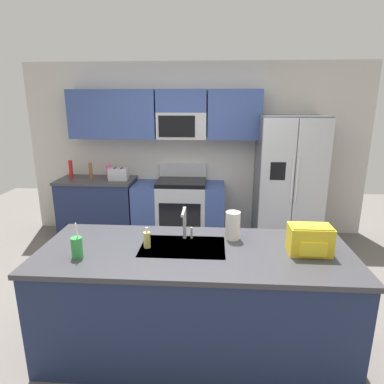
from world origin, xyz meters
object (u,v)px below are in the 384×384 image
at_px(refrigerator, 288,181).
at_px(bottle_red, 71,169).
at_px(pepper_mill, 91,171).
at_px(sink_faucet, 185,221).
at_px(paper_towel_roll, 233,225).
at_px(toaster, 118,174).
at_px(backpack, 310,239).
at_px(bottle_pink, 109,172).
at_px(soap_dispenser, 147,240).
at_px(range_oven, 179,209).
at_px(drink_cup_green, 77,247).

distance_m(refrigerator, bottle_red, 3.24).
relative_size(pepper_mill, bottle_red, 0.88).
bearing_deg(sink_faucet, paper_towel_roll, 6.53).
bearing_deg(toaster, backpack, -47.26).
xyz_separation_m(toaster, sink_faucet, (1.18, -2.13, 0.08)).
relative_size(refrigerator, bottle_pink, 8.92).
height_order(bottle_red, soap_dispenser, bottle_red).
bearing_deg(backpack, sink_faucet, 168.49).
distance_m(range_oven, pepper_mill, 1.46).
bearing_deg(backpack, pepper_mill, 137.44).
height_order(drink_cup_green, backpack, drink_cup_green).
relative_size(bottle_pink, soap_dispenser, 1.22).
relative_size(refrigerator, toaster, 6.61).
relative_size(refrigerator, sink_faucet, 6.56).
distance_m(bottle_red, sink_faucet, 2.93).
distance_m(refrigerator, drink_cup_green, 3.25).
height_order(toaster, backpack, backpack).
bearing_deg(pepper_mill, range_oven, 0.11).
distance_m(range_oven, bottle_pink, 1.21).
relative_size(bottle_red, drink_cup_green, 1.00).
relative_size(refrigerator, soap_dispenser, 10.88).
xyz_separation_m(toaster, backpack, (2.16, -2.33, 0.03)).
distance_m(refrigerator, bottle_pink, 2.66).
distance_m(refrigerator, toaster, 2.48).
distance_m(range_oven, sink_faucet, 2.29).
relative_size(toaster, pepper_mill, 1.14).
xyz_separation_m(soap_dispenser, paper_towel_roll, (0.69, 0.22, 0.05)).
distance_m(soap_dispenser, paper_towel_roll, 0.73).
bearing_deg(pepper_mill, sink_faucet, -53.50).
xyz_separation_m(pepper_mill, drink_cup_green, (0.84, -2.57, -0.04)).
height_order(soap_dispenser, backpack, backpack).
bearing_deg(range_oven, drink_cup_green, -101.00).
relative_size(range_oven, sink_faucet, 4.82).
bearing_deg(refrigerator, range_oven, 177.40).
bearing_deg(drink_cup_green, backpack, 5.96).
height_order(range_oven, drink_cup_green, drink_cup_green).
xyz_separation_m(paper_towel_roll, backpack, (0.58, -0.25, -0.00)).
relative_size(sink_faucet, backpack, 0.88).
xyz_separation_m(toaster, pepper_mill, (-0.44, 0.05, 0.03)).
height_order(pepper_mill, soap_dispenser, pepper_mill).
distance_m(toaster, paper_towel_roll, 2.62).
distance_m(toaster, bottle_red, 0.76).
distance_m(refrigerator, backpack, 2.34).
height_order(refrigerator, soap_dispenser, refrigerator).
xyz_separation_m(drink_cup_green, paper_towel_roll, (1.18, 0.43, 0.04)).
distance_m(range_oven, backpack, 2.76).
height_order(toaster, soap_dispenser, toaster).
distance_m(bottle_red, backpack, 3.77).
bearing_deg(drink_cup_green, paper_towel_roll, 19.94).
relative_size(range_oven, drink_cup_green, 4.89).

